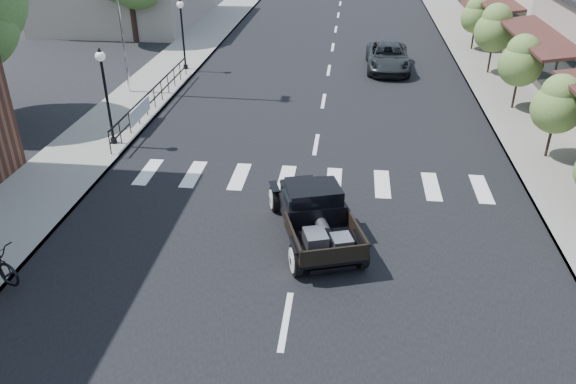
# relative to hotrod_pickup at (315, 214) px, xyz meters

# --- Properties ---
(ground) EXTENTS (120.00, 120.00, 0.00)m
(ground) POSITION_rel_hotrod_pickup_xyz_m (-0.39, -0.55, -0.77)
(ground) COLOR black
(ground) RESTS_ON ground
(road) EXTENTS (14.00, 80.00, 0.02)m
(road) POSITION_rel_hotrod_pickup_xyz_m (-0.39, 14.45, -0.76)
(road) COLOR black
(road) RESTS_ON ground
(road_markings) EXTENTS (12.00, 60.00, 0.06)m
(road_markings) POSITION_rel_hotrod_pickup_xyz_m (-0.39, 9.45, -0.77)
(road_markings) COLOR silver
(road_markings) RESTS_ON ground
(sidewalk_left) EXTENTS (3.00, 80.00, 0.15)m
(sidewalk_left) POSITION_rel_hotrod_pickup_xyz_m (-8.89, 14.45, -0.70)
(sidewalk_left) COLOR gray
(sidewalk_left) RESTS_ON ground
(sidewalk_right) EXTENTS (3.00, 80.00, 0.15)m
(sidewalk_right) POSITION_rel_hotrod_pickup_xyz_m (8.11, 14.45, -0.70)
(sidewalk_right) COLOR gray
(sidewalk_right) RESTS_ON ground
(railing) EXTENTS (0.08, 10.00, 1.00)m
(railing) POSITION_rel_hotrod_pickup_xyz_m (-7.69, 9.45, -0.12)
(railing) COLOR black
(railing) RESTS_ON sidewalk_left
(banner) EXTENTS (0.04, 2.20, 0.60)m
(banner) POSITION_rel_hotrod_pickup_xyz_m (-7.61, 7.45, -0.32)
(banner) COLOR silver
(banner) RESTS_ON sidewalk_left
(lamp_post_b) EXTENTS (0.36, 0.36, 3.60)m
(lamp_post_b) POSITION_rel_hotrod_pickup_xyz_m (-7.99, 5.45, 1.18)
(lamp_post_b) COLOR black
(lamp_post_b) RESTS_ON sidewalk_left
(lamp_post_c) EXTENTS (0.36, 0.36, 3.60)m
(lamp_post_c) POSITION_rel_hotrod_pickup_xyz_m (-7.99, 15.45, 1.18)
(lamp_post_c) COLOR black
(lamp_post_c) RESTS_ON sidewalk_left
(small_tree_b) EXTENTS (1.73, 1.73, 2.89)m
(small_tree_b) POSITION_rel_hotrod_pickup_xyz_m (7.91, 6.06, 0.82)
(small_tree_b) COLOR #567435
(small_tree_b) RESTS_ON sidewalk_right
(small_tree_c) EXTENTS (1.85, 1.85, 3.08)m
(small_tree_c) POSITION_rel_hotrod_pickup_xyz_m (7.91, 11.16, 0.91)
(small_tree_c) COLOR #567435
(small_tree_c) RESTS_ON sidewalk_right
(small_tree_d) EXTENTS (2.02, 2.02, 3.37)m
(small_tree_d) POSITION_rel_hotrod_pickup_xyz_m (7.91, 16.55, 1.06)
(small_tree_d) COLOR #567435
(small_tree_d) RESTS_ON sidewalk_right
(small_tree_e) EXTENTS (1.76, 1.76, 2.93)m
(small_tree_e) POSITION_rel_hotrod_pickup_xyz_m (7.91, 21.46, 0.84)
(small_tree_e) COLOR #567435
(small_tree_e) RESTS_ON sidewalk_right
(hotrod_pickup) EXTENTS (3.35, 4.89, 1.55)m
(hotrod_pickup) POSITION_rel_hotrod_pickup_xyz_m (0.00, 0.00, 0.00)
(hotrod_pickup) COLOR black
(hotrod_pickup) RESTS_ON ground
(second_car) EXTENTS (2.27, 4.83, 1.34)m
(second_car) POSITION_rel_hotrod_pickup_xyz_m (2.72, 16.94, -0.11)
(second_car) COLOR black
(second_car) RESTS_ON ground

